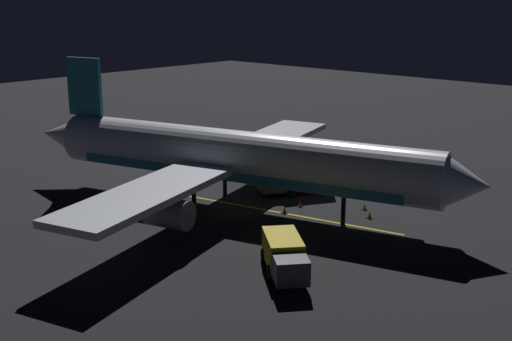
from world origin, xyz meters
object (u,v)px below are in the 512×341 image
Objects in this scene: traffic_cone_near_left at (370,215)px; traffic_cone_under_wing at (285,210)px; catering_truck at (298,179)px; ground_crew_worker at (282,245)px; airliner at (231,158)px; traffic_cone_near_right at (365,207)px; baggage_truck at (284,256)px; traffic_cone_far at (300,204)px.

traffic_cone_near_left is 6.68m from traffic_cone_under_wing.
catering_truck is 14.60m from ground_crew_worker.
airliner is 72.16× the size of traffic_cone_near_right.
catering_truck reaches higher than traffic_cone_near_right.
catering_truck is at bearing 165.04° from airliner.
traffic_cone_far is at bearing -145.56° from baggage_truck.
baggage_truck is 3.24× the size of ground_crew_worker.
traffic_cone_near_left is (-12.40, -1.77, -0.93)m from baggage_truck.
ground_crew_worker is at bearing 6.97° from traffic_cone_near_right.
ground_crew_worker is at bearing -135.62° from baggage_truck.
traffic_cone_under_wing is at bearing -39.79° from traffic_cone_near_right.
traffic_cone_near_right and traffic_cone_far have the same top height.
catering_truck is at bearing -143.96° from baggage_truck.
catering_truck reaches higher than ground_crew_worker.
catering_truck is 3.85m from traffic_cone_far.
traffic_cone_far is at bearing -76.63° from traffic_cone_near_left.
traffic_cone_under_wing is at bearing -141.22° from ground_crew_worker.
baggage_truck is at bearing 58.39° from airliner.
traffic_cone_far is (2.89, -4.33, 0.00)m from traffic_cone_near_right.
traffic_cone_near_left is at bearing 80.43° from catering_truck.
baggage_truck is 0.86× the size of catering_truck.
traffic_cone_near_right is (-1.52, -1.46, 0.00)m from traffic_cone_near_left.
traffic_cone_near_right is (-13.92, -3.23, -0.93)m from baggage_truck.
catering_truck reaches higher than traffic_cone_under_wing.
traffic_cone_near_right is (-12.13, -1.48, -0.64)m from ground_crew_worker.
ground_crew_worker reaches higher than traffic_cone_near_right.
catering_truck is at bearing -88.96° from traffic_cone_near_right.
airliner is 14.14m from baggage_truck.
airliner reaches higher than baggage_truck.
airliner is 72.16× the size of traffic_cone_far.
traffic_cone_under_wing is at bearing 3.31° from traffic_cone_far.
baggage_truck reaches higher than traffic_cone_near_left.
baggage_truck is 17.06m from catering_truck.
ground_crew_worker is at bearing 0.13° from traffic_cone_near_left.
traffic_cone_far is at bearing 41.78° from catering_truck.
baggage_truck is at bearing 36.04° from catering_truck.
airliner is 11.51m from traffic_cone_near_right.
baggage_truck is 10.26× the size of traffic_cone_near_left.
traffic_cone_near_right is (-0.12, 6.81, -1.02)m from catering_truck.
traffic_cone_near_left and traffic_cone_under_wing have the same top height.
traffic_cone_near_left is 1.00× the size of traffic_cone_far.
airliner is at bearing -14.96° from catering_truck.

